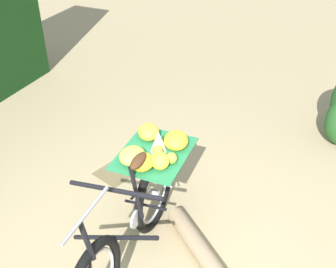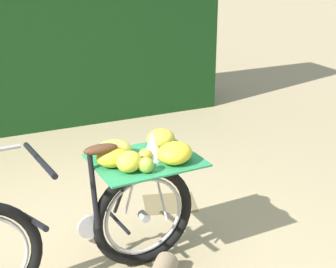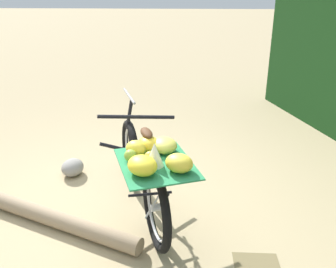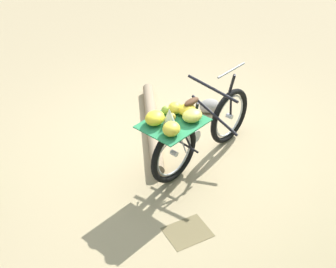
{
  "view_description": "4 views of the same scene",
  "coord_description": "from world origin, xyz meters",
  "views": [
    {
      "loc": [
        1.49,
        1.48,
        2.82
      ],
      "look_at": [
        -0.63,
        -0.38,
        0.95
      ],
      "focal_mm": 45.04,
      "sensor_mm": 36.0,
      "label": 1
    },
    {
      "loc": [
        -0.28,
        2.45,
        2.06
      ],
      "look_at": [
        -0.68,
        -0.4,
        0.97
      ],
      "focal_mm": 52.6,
      "sensor_mm": 36.0,
      "label": 2
    },
    {
      "loc": [
        -3.02,
        -0.67,
        2.05
      ],
      "look_at": [
        -0.42,
        -0.53,
        0.97
      ],
      "focal_mm": 39.13,
      "sensor_mm": 36.0,
      "label": 3
    },
    {
      "loc": [
        -2.59,
        -4.11,
        3.5
      ],
      "look_at": [
        -0.68,
        -0.59,
        0.77
      ],
      "focal_mm": 50.17,
      "sensor_mm": 36.0,
      "label": 4
    }
  ],
  "objects": [
    {
      "name": "ground_plane",
      "position": [
        0.0,
        0.0,
        0.0
      ],
      "size": [
        60.0,
        60.0,
        0.0
      ],
      "primitive_type": "plane",
      "color": "tan"
    },
    {
      "name": "fallen_log",
      "position": [
        -0.27,
        0.6,
        0.08
      ],
      "size": [
        0.93,
        1.91,
        0.15
      ],
      "primitive_type": "cylinder",
      "rotation": [
        0.0,
        1.57,
        1.17
      ],
      "color": "#9E8466",
      "rests_on": "ground_plane"
    },
    {
      "name": "path_stone",
      "position": [
        0.64,
        0.62,
        0.09
      ],
      "size": [
        0.3,
        0.25,
        0.19
      ],
      "primitive_type": "ellipsoid",
      "color": "gray",
      "rests_on": "ground_plane"
    },
    {
      "name": "bicycle",
      "position": [
        -0.18,
        -0.32,
        0.52
      ],
      "size": [
        1.78,
        0.95,
        1.03
      ],
      "rotation": [
        0.0,
        0.0,
        0.34
      ],
      "color": "black",
      "rests_on": "ground_plane"
    }
  ]
}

